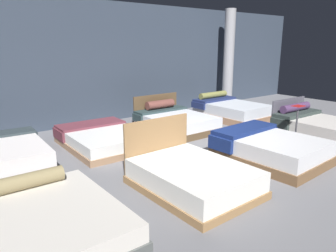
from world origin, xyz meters
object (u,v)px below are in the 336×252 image
at_px(support_pillar, 229,59).
at_px(bed_6, 175,122).
at_px(bed_5, 103,138).
at_px(bed_3, 318,129).
at_px(bed_0, 52,224).
at_px(bed_2, 269,148).
at_px(bed_7, 231,110).
at_px(bed_4, 1,156).
at_px(price_sign, 296,132).
at_px(bed_1, 192,176).

bearing_deg(support_pillar, bed_6, -158.82).
height_order(bed_5, bed_6, bed_6).
bearing_deg(support_pillar, bed_3, -108.83).
distance_m(bed_0, bed_2, 4.36).
height_order(bed_2, bed_3, bed_3).
bearing_deg(bed_6, bed_7, 0.52).
relative_size(bed_4, support_pillar, 0.60).
distance_m(bed_4, price_sign, 6.16).
relative_size(bed_6, bed_7, 0.92).
bearing_deg(bed_6, bed_1, -124.45).
bearing_deg(bed_2, bed_0, 177.93).
height_order(bed_3, support_pillar, support_pillar).
distance_m(bed_1, bed_5, 2.95).
bearing_deg(bed_0, support_pillar, 28.79).
distance_m(bed_2, bed_3, 2.16).
bearing_deg(price_sign, bed_1, -177.62).
relative_size(bed_1, bed_4, 0.93).
distance_m(bed_2, bed_6, 2.98).
distance_m(bed_2, support_pillar, 5.89).
bearing_deg(bed_3, price_sign, -177.62).
distance_m(bed_1, bed_2, 2.13).
bearing_deg(bed_7, bed_4, 179.78).
bearing_deg(price_sign, bed_6, 111.65).
bearing_deg(bed_6, bed_4, -179.02).
xyz_separation_m(bed_4, bed_6, (4.32, 0.05, 0.02)).
height_order(bed_4, bed_5, bed_4).
distance_m(bed_2, bed_4, 5.25).
bearing_deg(bed_1, support_pillar, 36.98).
distance_m(bed_0, bed_5, 3.63).
height_order(bed_6, bed_7, bed_6).
height_order(bed_1, support_pillar, support_pillar).
distance_m(bed_1, support_pillar, 7.42).
bearing_deg(support_pillar, bed_7, -134.31).
bearing_deg(bed_3, bed_7, 89.80).
relative_size(bed_2, price_sign, 2.06).
distance_m(bed_5, price_sign, 4.37).
bearing_deg(price_sign, bed_3, 0.88).
height_order(bed_7, support_pillar, support_pillar).
bearing_deg(bed_2, price_sign, 2.79).
xyz_separation_m(bed_0, bed_2, (4.36, 0.03, 0.04)).
distance_m(bed_5, bed_6, 2.20).
xyz_separation_m(bed_4, price_sign, (5.46, -2.84, 0.15)).
height_order(bed_0, support_pillar, support_pillar).
height_order(bed_1, bed_6, bed_1).
bearing_deg(bed_1, bed_2, 0.26).
relative_size(bed_4, price_sign, 2.14).
xyz_separation_m(bed_2, bed_6, (-0.03, 2.98, -0.01)).
bearing_deg(bed_5, support_pillar, 15.43).
bearing_deg(price_sign, bed_0, -178.68).
bearing_deg(bed_1, price_sign, 1.74).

